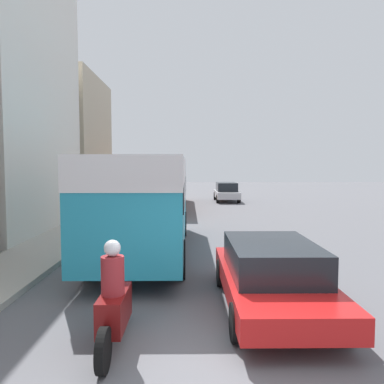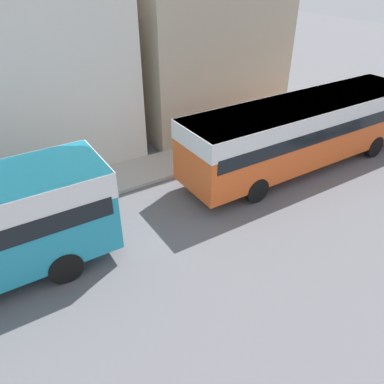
{
  "view_description": "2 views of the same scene",
  "coord_description": "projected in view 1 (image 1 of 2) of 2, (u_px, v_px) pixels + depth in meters",
  "views": [
    {
      "loc": [
        -0.31,
        -5.23,
        2.87
      ],
      "look_at": [
        -0.12,
        13.55,
        1.55
      ],
      "focal_mm": 35.0,
      "sensor_mm": 36.0,
      "label": 1
    },
    {
      "loc": [
        8.03,
        8.74,
        8.04
      ],
      "look_at": [
        -1.08,
        14.48,
        1.16
      ],
      "focal_mm": 35.0,
      "sensor_mm": 36.0,
      "label": 2
    }
  ],
  "objects": [
    {
      "name": "bus_following",
      "position": [
        164.0,
        179.0,
        25.93
      ],
      "size": [
        2.67,
        11.5,
        2.96
      ],
      "color": "#EA5B23",
      "rests_on": "ground_plane"
    },
    {
      "name": "bus_lead",
      "position": [
        147.0,
        192.0,
        12.22
      ],
      "size": [
        2.57,
        9.34,
        3.1
      ],
      "color": "teal",
      "rests_on": "ground_plane"
    },
    {
      "name": "pedestrian_near_curb",
      "position": [
        132.0,
        188.0,
        31.59
      ],
      "size": [
        0.39,
        0.39,
        1.72
      ],
      "color": "#232838",
      "rests_on": "sidewalk"
    },
    {
      "name": "car_crossing",
      "position": [
        226.0,
        192.0,
        30.1
      ],
      "size": [
        1.85,
        4.45,
        1.52
      ],
      "rotation": [
        0.0,
        0.0,
        3.14
      ],
      "color": "#B7B7BC",
      "rests_on": "ground_plane"
    },
    {
      "name": "building_far_terrace",
      "position": [
        48.0,
        144.0,
        24.93
      ],
      "size": [
        6.98,
        7.74,
        8.67
      ],
      "color": "#BCAD93",
      "rests_on": "ground_plane"
    },
    {
      "name": "ground_plane",
      "position": [
        210.0,
        364.0,
        5.42
      ],
      "size": [
        120.0,
        120.0,
        0.0
      ],
      "primitive_type": "plane",
      "color": "slate"
    },
    {
      "name": "car_far_curb",
      "position": [
        271.0,
        273.0,
        7.48
      ],
      "size": [
        1.96,
        4.58,
        1.35
      ],
      "rotation": [
        0.0,
        0.0,
        3.14
      ],
      "color": "red",
      "rests_on": "ground_plane"
    },
    {
      "name": "motorcycle_behind_lead",
      "position": [
        114.0,
        304.0,
        5.89
      ],
      "size": [
        0.38,
        2.24,
        1.73
      ],
      "color": "maroon",
      "rests_on": "ground_plane"
    }
  ]
}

